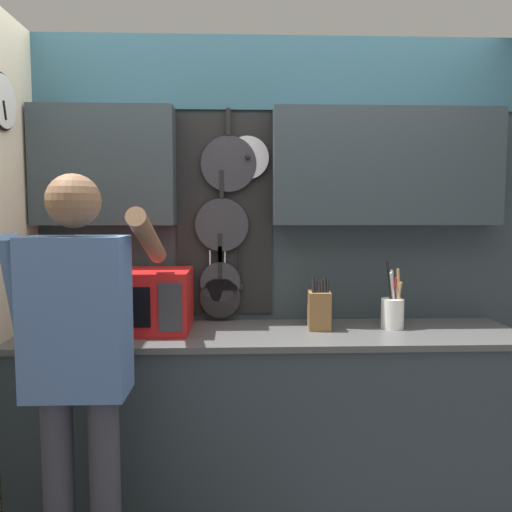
{
  "coord_description": "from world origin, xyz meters",
  "views": [
    {
      "loc": [
        -0.17,
        -2.46,
        1.52
      ],
      "look_at": [
        -0.07,
        0.18,
        1.29
      ],
      "focal_mm": 35.0,
      "sensor_mm": 36.0,
      "label": 1
    }
  ],
  "objects_px": {
    "microwave": "(141,300)",
    "utensil_crock": "(393,310)",
    "knife_block": "(319,309)",
    "person": "(79,350)"
  },
  "relations": [
    {
      "from": "knife_block",
      "to": "utensil_crock",
      "type": "bearing_deg",
      "value": 0.14
    },
    {
      "from": "utensil_crock",
      "to": "person",
      "type": "xyz_separation_m",
      "value": [
        -1.41,
        -0.6,
        -0.03
      ]
    },
    {
      "from": "microwave",
      "to": "utensil_crock",
      "type": "xyz_separation_m",
      "value": [
        1.29,
        0.0,
        -0.06
      ]
    },
    {
      "from": "knife_block",
      "to": "person",
      "type": "bearing_deg",
      "value": -149.86
    },
    {
      "from": "microwave",
      "to": "utensil_crock",
      "type": "distance_m",
      "value": 1.29
    },
    {
      "from": "microwave",
      "to": "utensil_crock",
      "type": "height_order",
      "value": "utensil_crock"
    },
    {
      "from": "knife_block",
      "to": "utensil_crock",
      "type": "height_order",
      "value": "utensil_crock"
    },
    {
      "from": "microwave",
      "to": "knife_block",
      "type": "height_order",
      "value": "microwave"
    },
    {
      "from": "utensil_crock",
      "to": "knife_block",
      "type": "bearing_deg",
      "value": -179.86
    },
    {
      "from": "utensil_crock",
      "to": "microwave",
      "type": "bearing_deg",
      "value": -179.93
    }
  ]
}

